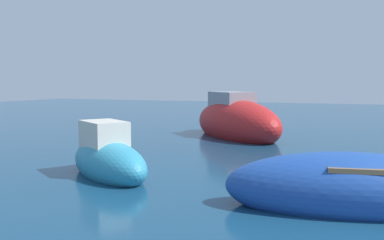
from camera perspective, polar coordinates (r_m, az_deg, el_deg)
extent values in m
ellipsoid|color=#B21E1E|center=(16.59, 6.05, -0.50)|extent=(5.32, 5.24, 1.90)
cube|color=gray|center=(16.91, 5.37, 2.68)|extent=(2.18, 2.16, 0.67)
ellipsoid|color=#1E479E|center=(7.62, 20.49, -8.81)|extent=(4.37, 2.23, 1.27)
cube|color=brown|center=(7.53, 20.60, -5.70)|extent=(1.05, 1.28, 0.08)
ellipsoid|color=teal|center=(9.87, -11.20, -5.77)|extent=(3.17, 2.62, 1.06)
cube|color=beige|center=(9.99, -11.82, -1.95)|extent=(1.43, 1.31, 0.64)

